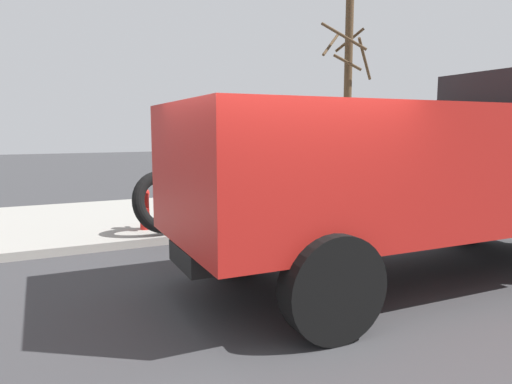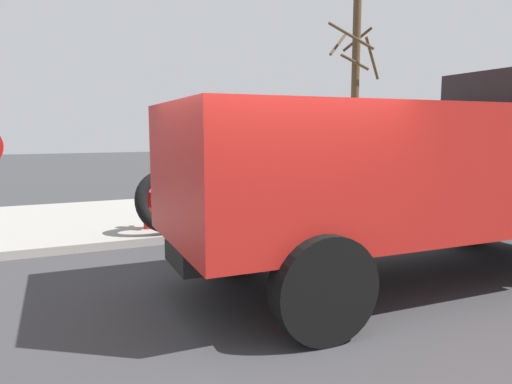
{
  "view_description": "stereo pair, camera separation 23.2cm",
  "coord_description": "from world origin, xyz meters",
  "px_view_note": "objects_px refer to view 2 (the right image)",
  "views": [
    {
      "loc": [
        -2.41,
        -4.24,
        2.1
      ],
      "look_at": [
        0.85,
        2.42,
        1.11
      ],
      "focal_mm": 32.91,
      "sensor_mm": 36.0,
      "label": 1
    },
    {
      "loc": [
        -2.2,
        -4.34,
        2.1
      ],
      "look_at": [
        0.85,
        2.42,
        1.11
      ],
      "focal_mm": 32.91,
      "sensor_mm": 36.0,
      "label": 2
    }
  ],
  "objects_px": {
    "fire_hydrant": "(148,207)",
    "dump_truck_red": "(432,164)",
    "loose_tire": "(164,202)",
    "bare_tree": "(355,88)"
  },
  "relations": [
    {
      "from": "fire_hydrant",
      "to": "dump_truck_red",
      "type": "xyz_separation_m",
      "value": [
        3.14,
        -4.21,
        1.02
      ]
    },
    {
      "from": "fire_hydrant",
      "to": "dump_truck_red",
      "type": "bearing_deg",
      "value": -53.25
    },
    {
      "from": "dump_truck_red",
      "to": "loose_tire",
      "type": "bearing_deg",
      "value": 128.45
    },
    {
      "from": "fire_hydrant",
      "to": "bare_tree",
      "type": "bearing_deg",
      "value": 17.58
    },
    {
      "from": "bare_tree",
      "to": "dump_truck_red",
      "type": "bearing_deg",
      "value": -116.99
    },
    {
      "from": "loose_tire",
      "to": "bare_tree",
      "type": "relative_size",
      "value": 0.2
    },
    {
      "from": "dump_truck_red",
      "to": "bare_tree",
      "type": "distance_m",
      "value": 7.16
    },
    {
      "from": "fire_hydrant",
      "to": "dump_truck_red",
      "type": "distance_m",
      "value": 5.35
    },
    {
      "from": "dump_truck_red",
      "to": "bare_tree",
      "type": "relative_size",
      "value": 1.19
    },
    {
      "from": "fire_hydrant",
      "to": "bare_tree",
      "type": "distance_m",
      "value": 7.13
    }
  ]
}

